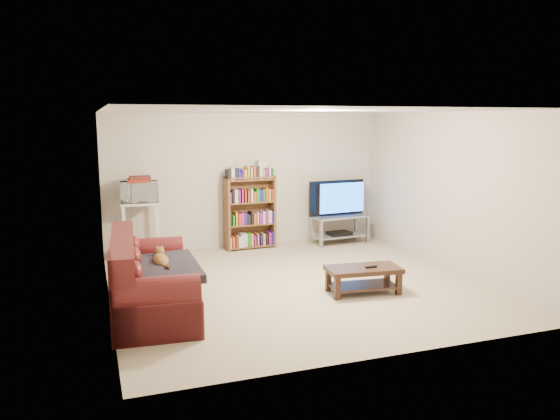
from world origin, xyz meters
name	(u,v)px	position (x,y,z in m)	size (l,w,h in m)	color
floor	(296,284)	(0.00, 0.00, 0.00)	(5.00, 5.00, 0.00)	beige
ceiling	(297,111)	(0.00, 0.00, 2.40)	(5.00, 5.00, 0.00)	white
wall_back	(246,181)	(0.00, 2.50, 1.20)	(5.00, 5.00, 0.00)	beige
wall_front	(392,236)	(0.00, -2.50, 1.20)	(5.00, 5.00, 0.00)	beige
wall_left	(105,210)	(-2.50, 0.00, 1.20)	(5.00, 5.00, 0.00)	beige
wall_right	(450,192)	(2.50, 0.00, 1.20)	(5.00, 5.00, 0.00)	beige
sofa	(146,285)	(-2.09, -0.40, 0.32)	(1.08, 2.22, 0.92)	#541517
blanket	(162,269)	(-1.91, -0.56, 0.54)	(0.84, 1.08, 0.10)	#25212A
cat	(161,260)	(-1.90, -0.36, 0.60)	(0.24, 0.59, 0.18)	brown
coffee_table	(363,275)	(0.70, -0.65, 0.24)	(1.02, 0.59, 0.35)	#311C11
remote	(371,267)	(0.79, -0.71, 0.36)	(0.16, 0.04, 0.02)	black
tv_stand	(339,225)	(1.68, 2.13, 0.35)	(1.08, 0.56, 0.52)	#999EA3
television	(340,198)	(1.68, 2.13, 0.85)	(1.13, 0.15, 0.65)	black
dvd_player	(339,233)	(1.68, 2.13, 0.19)	(0.42, 0.29, 0.06)	black
bookshelf	(250,212)	(0.00, 2.30, 0.67)	(0.91, 0.34, 1.29)	brown
shelf_clutter	(255,170)	(0.10, 2.32, 1.40)	(0.66, 0.24, 0.28)	silver
microwave_stand	(140,223)	(-1.91, 2.14, 0.61)	(0.62, 0.47, 0.96)	silver
microwave	(139,192)	(-1.91, 2.14, 1.12)	(0.59, 0.40, 0.33)	silver
game_boxes	(139,180)	(-1.91, 2.14, 1.31)	(0.35, 0.31, 0.05)	maroon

